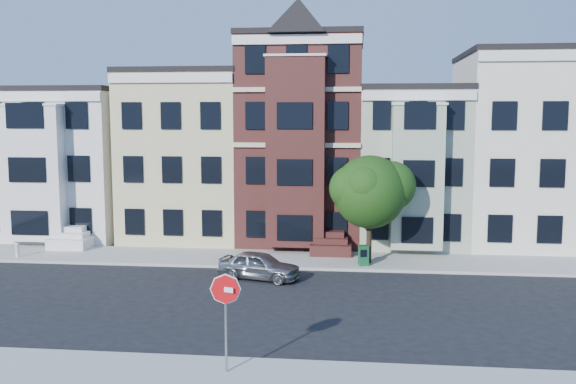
# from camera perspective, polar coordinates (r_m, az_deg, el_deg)

# --- Properties ---
(ground) EXTENTS (120.00, 120.00, 0.00)m
(ground) POSITION_cam_1_polar(r_m,az_deg,el_deg) (26.20, -1.40, -10.04)
(ground) COLOR black
(far_sidewalk) EXTENTS (60.00, 4.00, 0.15)m
(far_sidewalk) POSITION_cam_1_polar(r_m,az_deg,el_deg) (33.86, 0.41, -6.03)
(far_sidewalk) COLOR #9E9B93
(far_sidewalk) RESTS_ON ground
(house_white) EXTENTS (8.00, 9.00, 9.00)m
(house_white) POSITION_cam_1_polar(r_m,az_deg,el_deg) (43.53, -18.72, 2.37)
(house_white) COLOR silver
(house_white) RESTS_ON ground
(house_yellow) EXTENTS (7.00, 9.00, 10.00)m
(house_yellow) POSITION_cam_1_polar(r_m,az_deg,el_deg) (40.77, -8.48, 3.08)
(house_yellow) COLOR beige
(house_yellow) RESTS_ON ground
(house_brown) EXTENTS (7.00, 9.00, 12.00)m
(house_brown) POSITION_cam_1_polar(r_m,az_deg,el_deg) (39.52, 1.38, 4.49)
(house_brown) COLOR #3D1916
(house_brown) RESTS_ON ground
(house_green) EXTENTS (6.00, 9.00, 9.00)m
(house_green) POSITION_cam_1_polar(r_m,az_deg,el_deg) (39.59, 10.80, 2.20)
(house_green) COLOR #9AA78E
(house_green) RESTS_ON ground
(house_cream) EXTENTS (8.00, 9.00, 11.00)m
(house_cream) POSITION_cam_1_polar(r_m,az_deg,el_deg) (40.69, 20.72, 3.41)
(house_cream) COLOR silver
(house_cream) RESTS_ON ground
(street_tree) EXTENTS (7.35, 7.35, 6.77)m
(street_tree) POSITION_cam_1_polar(r_m,az_deg,el_deg) (32.45, 7.27, -0.43)
(street_tree) COLOR #235312
(street_tree) RESTS_ON far_sidewalk
(parked_car) EXTENTS (4.13, 2.55, 1.31)m
(parked_car) POSITION_cam_1_polar(r_m,az_deg,el_deg) (30.08, -2.56, -6.53)
(parked_car) COLOR gray
(parked_car) RESTS_ON ground
(newspaper_box) EXTENTS (0.55, 0.51, 1.02)m
(newspaper_box) POSITION_cam_1_polar(r_m,az_deg,el_deg) (32.34, 6.73, -5.62)
(newspaper_box) COLOR #17572F
(newspaper_box) RESTS_ON far_sidewalk
(fire_hydrant) EXTENTS (0.21, 0.21, 0.60)m
(fire_hydrant) POSITION_cam_1_polar(r_m,az_deg,el_deg) (37.02, -22.92, -4.87)
(fire_hydrant) COLOR beige
(fire_hydrant) RESTS_ON far_sidewalk
(stop_sign) EXTENTS (0.90, 0.41, 3.30)m
(stop_sign) POSITION_cam_1_polar(r_m,az_deg,el_deg) (18.98, -5.55, -10.99)
(stop_sign) COLOR red
(stop_sign) RESTS_ON near_sidewalk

